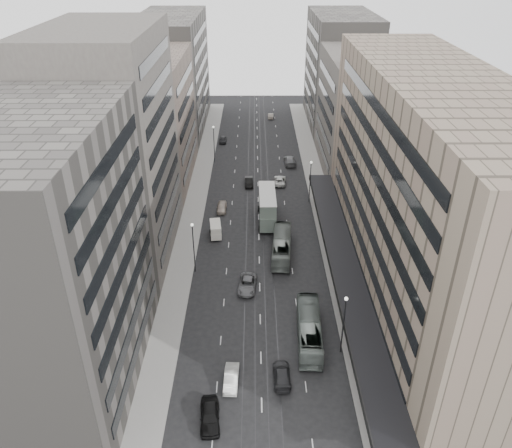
{
  "coord_description": "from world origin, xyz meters",
  "views": [
    {
      "loc": [
        -0.75,
        -49.98,
        43.61
      ],
      "look_at": [
        -0.51,
        16.01,
        5.93
      ],
      "focal_mm": 35.0,
      "sensor_mm": 36.0,
      "label": 1
    }
  ],
  "objects_px": {
    "sedan_1": "(231,378)",
    "sedan_2": "(247,284)",
    "bus_far": "(282,246)",
    "sedan_0": "(210,416)",
    "double_decker": "(267,206)",
    "panel_van": "(216,229)",
    "vw_microbus": "(313,346)",
    "bus_near": "(309,329)"
  },
  "relations": [
    {
      "from": "double_decker",
      "to": "sedan_0",
      "type": "height_order",
      "value": "double_decker"
    },
    {
      "from": "vw_microbus",
      "to": "bus_near",
      "type": "bearing_deg",
      "value": 88.25
    },
    {
      "from": "sedan_2",
      "to": "sedan_0",
      "type": "bearing_deg",
      "value": -93.17
    },
    {
      "from": "panel_van",
      "to": "sedan_2",
      "type": "relative_size",
      "value": 0.78
    },
    {
      "from": "sedan_2",
      "to": "bus_far",
      "type": "bearing_deg",
      "value": 65.08
    },
    {
      "from": "bus_far",
      "to": "double_decker",
      "type": "relative_size",
      "value": 1.14
    },
    {
      "from": "sedan_0",
      "to": "sedan_1",
      "type": "bearing_deg",
      "value": 63.85
    },
    {
      "from": "double_decker",
      "to": "sedan_1",
      "type": "xyz_separation_m",
      "value": [
        -4.89,
        -37.33,
        -2.26
      ]
    },
    {
      "from": "sedan_1",
      "to": "sedan_2",
      "type": "height_order",
      "value": "sedan_2"
    },
    {
      "from": "bus_near",
      "to": "sedan_1",
      "type": "xyz_separation_m",
      "value": [
        -9.43,
        -7.13,
        -0.91
      ]
    },
    {
      "from": "bus_far",
      "to": "sedan_1",
      "type": "bearing_deg",
      "value": 79.97
    },
    {
      "from": "vw_microbus",
      "to": "sedan_1",
      "type": "xyz_separation_m",
      "value": [
        -9.61,
        -4.43,
        -0.55
      ]
    },
    {
      "from": "panel_van",
      "to": "sedan_1",
      "type": "height_order",
      "value": "panel_van"
    },
    {
      "from": "double_decker",
      "to": "panel_van",
      "type": "xyz_separation_m",
      "value": [
        -8.77,
        -5.17,
        -1.62
      ]
    },
    {
      "from": "panel_van",
      "to": "sedan_1",
      "type": "distance_m",
      "value": 32.4
    },
    {
      "from": "double_decker",
      "to": "sedan_2",
      "type": "distance_m",
      "value": 20.14
    },
    {
      "from": "bus_near",
      "to": "sedan_2",
      "type": "xyz_separation_m",
      "value": [
        -7.82,
        10.46,
        -0.9
      ]
    },
    {
      "from": "bus_far",
      "to": "sedan_2",
      "type": "height_order",
      "value": "bus_far"
    },
    {
      "from": "sedan_0",
      "to": "sedan_2",
      "type": "relative_size",
      "value": 0.95
    },
    {
      "from": "vw_microbus",
      "to": "sedan_0",
      "type": "xyz_separation_m",
      "value": [
        -11.61,
        -9.6,
        -0.42
      ]
    },
    {
      "from": "sedan_1",
      "to": "double_decker",
      "type": "bearing_deg",
      "value": 84.61
    },
    {
      "from": "bus_far",
      "to": "vw_microbus",
      "type": "height_order",
      "value": "bus_far"
    },
    {
      "from": "vw_microbus",
      "to": "sedan_2",
      "type": "height_order",
      "value": "vw_microbus"
    },
    {
      "from": "bus_near",
      "to": "double_decker",
      "type": "height_order",
      "value": "double_decker"
    },
    {
      "from": "bus_near",
      "to": "panel_van",
      "type": "height_order",
      "value": "bus_near"
    },
    {
      "from": "vw_microbus",
      "to": "panel_van",
      "type": "bearing_deg",
      "value": 110.43
    },
    {
      "from": "sedan_0",
      "to": "sedan_2",
      "type": "bearing_deg",
      "value": 76.1
    },
    {
      "from": "bus_far",
      "to": "sedan_1",
      "type": "height_order",
      "value": "bus_far"
    },
    {
      "from": "double_decker",
      "to": "sedan_1",
      "type": "bearing_deg",
      "value": -98.1
    },
    {
      "from": "double_decker",
      "to": "sedan_1",
      "type": "height_order",
      "value": "double_decker"
    },
    {
      "from": "bus_near",
      "to": "sedan_2",
      "type": "height_order",
      "value": "bus_near"
    },
    {
      "from": "panel_van",
      "to": "double_decker",
      "type": "bearing_deg",
      "value": 23.52
    },
    {
      "from": "bus_near",
      "to": "sedan_1",
      "type": "height_order",
      "value": "bus_near"
    },
    {
      "from": "double_decker",
      "to": "bus_far",
      "type": "bearing_deg",
      "value": -79.83
    },
    {
      "from": "bus_far",
      "to": "sedan_0",
      "type": "height_order",
      "value": "bus_far"
    },
    {
      "from": "sedan_1",
      "to": "sedan_2",
      "type": "bearing_deg",
      "value": 86.87
    },
    {
      "from": "bus_near",
      "to": "sedan_2",
      "type": "bearing_deg",
      "value": -50.28
    },
    {
      "from": "panel_van",
      "to": "sedan_2",
      "type": "distance_m",
      "value": 15.58
    },
    {
      "from": "vw_microbus",
      "to": "double_decker",
      "type": "bearing_deg",
      "value": 92.64
    },
    {
      "from": "bus_near",
      "to": "panel_van",
      "type": "bearing_deg",
      "value": -59.07
    },
    {
      "from": "bus_near",
      "to": "sedan_0",
      "type": "distance_m",
      "value": 16.81
    },
    {
      "from": "double_decker",
      "to": "sedan_0",
      "type": "relative_size",
      "value": 2.01
    }
  ]
}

